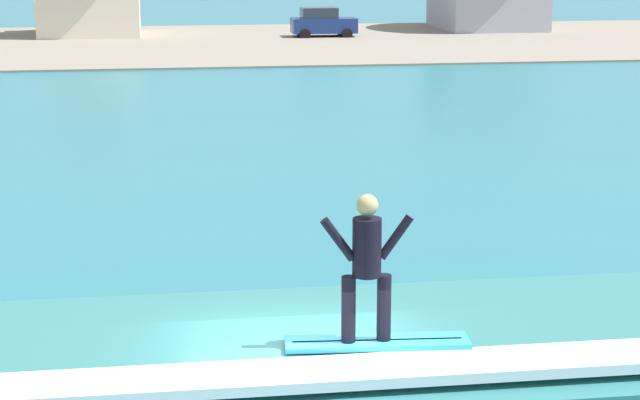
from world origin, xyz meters
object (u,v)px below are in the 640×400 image
(surfer, at_px, (367,260))
(car_far_shore, at_px, (323,23))
(surfboard, at_px, (377,342))
(wave_crest, at_px, (385,399))

(surfer, height_order, car_far_shore, surfer)
(surfboard, height_order, car_far_shore, surfboard)
(wave_crest, xyz_separation_m, car_far_shore, (7.61, 55.82, 0.08))
(surfboard, height_order, surfer, surfer)
(surfboard, relative_size, surfer, 1.25)
(wave_crest, height_order, surfboard, surfboard)
(car_far_shore, bearing_deg, surfboard, -97.92)
(wave_crest, distance_m, surfboard, 1.25)
(surfer, distance_m, car_far_shore, 57.13)
(wave_crest, relative_size, surfboard, 5.23)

